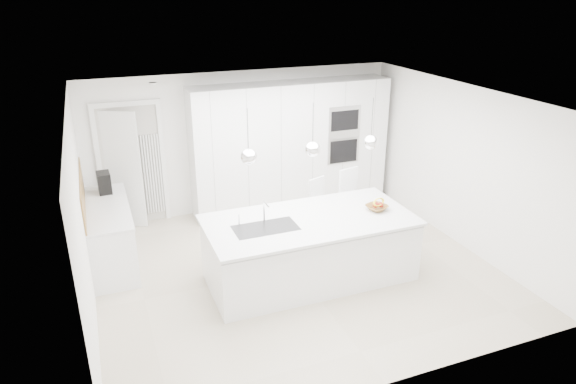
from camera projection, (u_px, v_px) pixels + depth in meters
name	position (u px, v px, depth m)	size (l,w,h in m)	color
floor	(295.00, 269.00, 7.48)	(5.50, 5.50, 0.00)	#C1B39A
wall_back	(243.00, 141.00, 9.17)	(5.50, 5.50, 0.00)	white
wall_left	(82.00, 221.00, 6.08)	(5.00, 5.00, 0.00)	white
ceiling	(297.00, 99.00, 6.54)	(5.50, 5.50, 0.00)	white
tall_cabinets	(291.00, 147.00, 9.22)	(3.60, 0.60, 2.30)	white
oven_stack	(344.00, 135.00, 9.18)	(0.62, 0.04, 1.05)	#A5A5A8
doorway_frame	(132.00, 167.00, 8.57)	(1.11, 0.08, 2.13)	white
hallway_door	(117.00, 171.00, 8.45)	(0.82, 0.04, 2.00)	white
radiator	(153.00, 174.00, 8.74)	(0.32, 0.04, 1.40)	white
left_base_cabinets	(111.00, 236.00, 7.53)	(0.60, 1.80, 0.86)	white
left_worktop	(106.00, 208.00, 7.36)	(0.62, 1.82, 0.04)	white
oak_backsplash	(82.00, 193.00, 7.16)	(0.02, 1.80, 0.50)	olive
island_base	(310.00, 251.00, 7.09)	(2.80, 1.20, 0.86)	white
island_worktop	(310.00, 220.00, 6.97)	(2.84, 1.40, 0.04)	white
island_sink	(266.00, 233.00, 6.73)	(0.84, 0.44, 0.18)	#3F3F42
island_tap	(264.00, 211.00, 6.83)	(0.02, 0.02, 0.30)	white
pendant_left	(249.00, 157.00, 6.26)	(0.20, 0.20, 0.20)	white
pendant_mid	(312.00, 149.00, 6.54)	(0.20, 0.20, 0.20)	white
pendant_right	(371.00, 142.00, 6.83)	(0.20, 0.20, 0.20)	white
fruit_bowl	(377.00, 208.00, 7.22)	(0.29, 0.29, 0.07)	olive
espresso_machine	(104.00, 183.00, 7.80)	(0.19, 0.29, 0.32)	black
bar_stool_left	(320.00, 211.00, 8.15)	(0.34, 0.47, 1.02)	white
bar_stool_right	(352.00, 206.00, 8.16)	(0.38, 0.53, 1.16)	white
apple_a	(381.00, 205.00, 7.23)	(0.08, 0.08, 0.08)	#A52119
apple_b	(376.00, 205.00, 7.22)	(0.09, 0.09, 0.09)	#A52119
banana_bunch	(379.00, 202.00, 7.18)	(0.23, 0.23, 0.03)	yellow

